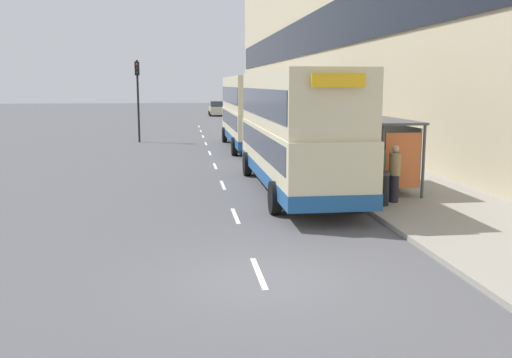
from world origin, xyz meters
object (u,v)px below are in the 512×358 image
bus_shelter (390,141)px  traffic_light_far_kerb (138,88)px  pedestrian_3 (380,169)px  car_0 (217,109)px  pedestrian_at_shelter (405,159)px  double_decker_bus_near (295,129)px  pedestrian_1 (374,156)px  pedestrian_2 (395,173)px  litter_bin (380,188)px  double_decker_bus_ahead (250,111)px

bus_shelter → traffic_light_far_kerb: size_ratio=0.77×
pedestrian_3 → car_0: bearing=92.2°
bus_shelter → car_0: (-2.98, 51.62, -0.99)m
pedestrian_at_shelter → traffic_light_far_kerb: traffic_light_far_kerb is taller
double_decker_bus_near → pedestrian_1: bearing=28.7°
car_0 → pedestrian_2: (2.34, -53.80, 0.18)m
traffic_light_far_kerb → car_0: bearing=77.3°
double_decker_bus_near → pedestrian_1: (3.69, 2.02, -1.29)m
pedestrian_2 → traffic_light_far_kerb: 23.99m
litter_bin → car_0: bearing=91.9°
car_0 → traffic_light_far_kerb: bearing=-102.7°
litter_bin → traffic_light_far_kerb: traffic_light_far_kerb is taller
pedestrian_at_shelter → pedestrian_1: size_ratio=1.11×
pedestrian_3 → double_decker_bus_near: bearing=137.0°
double_decker_bus_near → traffic_light_far_kerb: bearing=109.9°
car_0 → pedestrian_1: pedestrian_1 is taller
bus_shelter → traffic_light_far_kerb: traffic_light_far_kerb is taller
bus_shelter → pedestrian_2: bearing=-106.5°
litter_bin → traffic_light_far_kerb: bearing=111.9°
pedestrian_2 → litter_bin: pedestrian_2 is taller
traffic_light_far_kerb → pedestrian_1: bearing=-58.0°
pedestrian_at_shelter → pedestrian_3: 3.26m
double_decker_bus_near → car_0: double_decker_bus_near is taller
pedestrian_1 → traffic_light_far_kerb: (-10.56, 16.93, 2.63)m
bus_shelter → double_decker_bus_near: 3.40m
double_decker_bus_near → litter_bin: 4.21m
double_decker_bus_near → traffic_light_far_kerb: traffic_light_far_kerb is taller
car_0 → pedestrian_3: pedestrian_3 is taller
double_decker_bus_near → traffic_light_far_kerb: size_ratio=2.10×
pedestrian_1 → pedestrian_at_shelter: bearing=-68.4°
pedestrian_1 → traffic_light_far_kerb: size_ratio=0.31×
bus_shelter → pedestrian_3: size_ratio=2.25×
pedestrian_at_shelter → litter_bin: (-2.26, -3.68, -0.42)m
pedestrian_3 → pedestrian_2: bearing=-69.7°
double_decker_bus_near → pedestrian_3: 3.49m
double_decker_bus_ahead → traffic_light_far_kerb: size_ratio=2.08×
pedestrian_3 → pedestrian_1: bearing=73.2°
bus_shelter → litter_bin: (-1.22, -2.55, -1.21)m
double_decker_bus_ahead → pedestrian_1: double_decker_bus_ahead is taller
pedestrian_3 → litter_bin: size_ratio=1.78×
double_decker_bus_ahead → litter_bin: size_ratio=10.77×
pedestrian_2 → pedestrian_3: (-0.25, 0.68, 0.02)m
double_decker_bus_ahead → pedestrian_at_shelter: size_ratio=6.11×
pedestrian_1 → litter_bin: 5.56m
bus_shelter → pedestrian_1: size_ratio=2.52×
traffic_light_far_kerb → bus_shelter: bearing=-62.7°
bus_shelter → car_0: size_ratio=0.97×
pedestrian_2 → litter_bin: (-0.58, -0.37, -0.40)m
double_decker_bus_near → litter_bin: (2.08, -3.29, -1.62)m
double_decker_bus_ahead → pedestrian_at_shelter: double_decker_bus_ahead is taller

